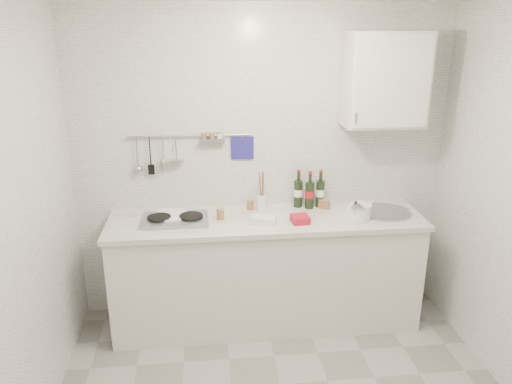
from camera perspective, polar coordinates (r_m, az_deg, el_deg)
The scene contains 15 objects.
back_wall at distance 4.04m, azimuth 0.69°, elevation 2.99°, with size 3.00×0.02×2.50m, color silver.
wall_left at distance 2.89m, azimuth -26.68°, elevation -5.92°, with size 0.02×2.80×2.50m, color silver.
counter at distance 4.08m, azimuth 1.24°, elevation -9.27°, with size 2.44×0.64×0.96m.
wall_rail at distance 3.94m, azimuth -7.91°, elevation 5.02°, with size 0.98×0.09×0.34m.
wall_cabinet at distance 3.95m, azimuth 14.47°, elevation 12.37°, with size 0.60×0.38×0.70m.
plate_stack_hob at distance 3.89m, azimuth -9.79°, elevation -2.81°, with size 0.29×0.29×0.04m.
plate_stack_sink at distance 3.93m, azimuth 11.59°, elevation -2.23°, with size 0.24×0.22×0.11m.
wine_bottles at distance 4.06m, azimuth 6.13°, elevation 0.34°, with size 0.25×0.12×0.31m.
butter_dish at distance 3.75m, azimuth 0.83°, elevation -3.23°, with size 0.19×0.09×0.06m, color white.
strawberry_punnet at distance 3.78m, azimuth 5.07°, elevation -3.11°, with size 0.13×0.13×0.05m, color red.
utensil_crock at distance 3.99m, azimuth 0.65°, elevation -1.06°, with size 0.08×0.08×0.33m.
jar_a at distance 4.02m, azimuth -0.64°, elevation -1.41°, with size 0.06×0.06×0.09m.
jar_b at distance 4.09m, azimuth 7.50°, elevation -1.28°, with size 0.06×0.06×0.08m.
jar_c at distance 4.08m, azimuth 8.01°, elevation -1.32°, with size 0.07×0.07×0.08m.
jar_d at distance 3.83m, azimuth -4.09°, elevation -2.47°, with size 0.06×0.06×0.09m.
Camera 1 is at (-0.47, -2.46, 2.38)m, focal length 35.00 mm.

